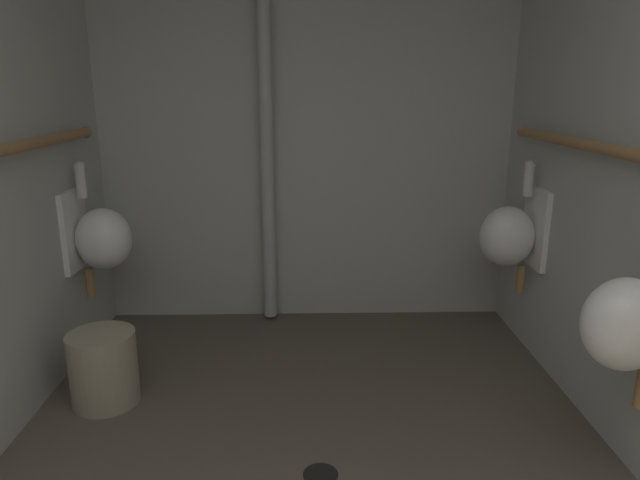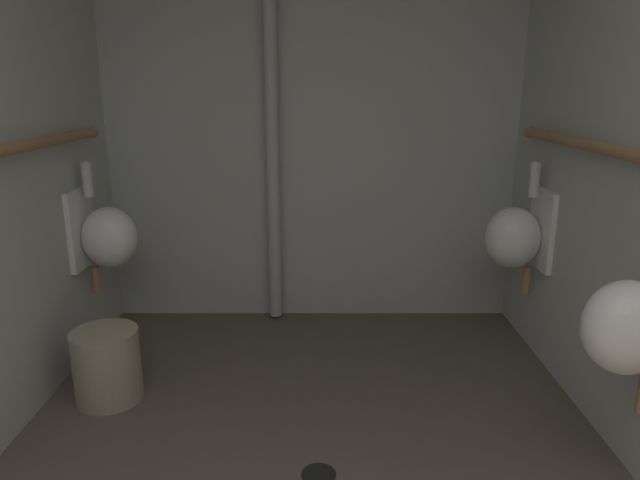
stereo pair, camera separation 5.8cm
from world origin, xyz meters
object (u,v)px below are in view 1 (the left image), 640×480
Objects in this scene: urinal_right_far at (511,234)px; floor_drain at (321,474)px; standpipe_back_wall at (266,116)px; urinal_left_mid at (99,237)px; waste_bin at (104,368)px; urinal_right_mid at (631,321)px.

urinal_right_far reaches higher than floor_drain.
floor_drain is at bearing -79.70° from standpipe_back_wall.
urinal_left_mid and urinal_right_far have the same top height.
floor_drain is at bearing -43.31° from urinal_left_mid.
urinal_right_far is 5.39× the size of floor_drain.
waste_bin is at bearing -74.05° from urinal_left_mid.
urinal_left_mid is at bearing 105.95° from waste_bin.
floor_drain is 1.19m from waste_bin.
standpipe_back_wall is at bearing 27.46° from urinal_left_mid.
urinal_right_far reaches higher than waste_bin.
waste_bin reaches higher than floor_drain.
urinal_right_far is 2.11× the size of waste_bin.
floor_drain is (-1.09, -1.11, -0.69)m from urinal_right_far.
urinal_left_mid is 5.39× the size of floor_drain.
urinal_left_mid is 1.00× the size of urinal_right_mid.
urinal_right_far is at bearing 90.00° from urinal_right_mid.
urinal_right_mid reaches higher than floor_drain.
standpipe_back_wall is at bearing 129.36° from urinal_right_mid.
standpipe_back_wall is (0.90, 0.47, 0.62)m from urinal_left_mid.
standpipe_back_wall is 7.18× the size of waste_bin.
standpipe_back_wall reaches higher than floor_drain.
urinal_left_mid reaches higher than floor_drain.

